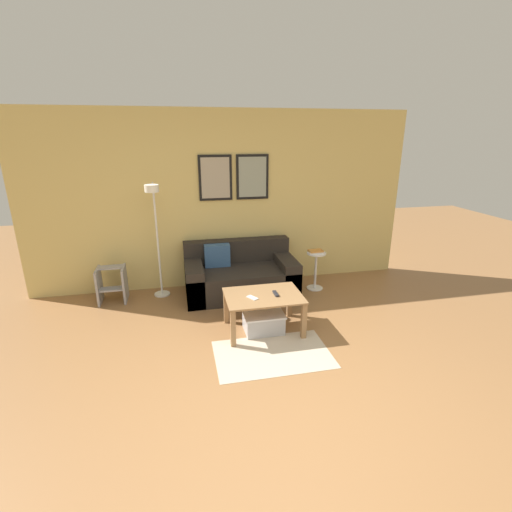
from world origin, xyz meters
TOP-DOWN VIEW (x-y plane):
  - ground_plane at (0.00, 0.00)m, footprint 16.00×16.00m
  - wall_back at (0.00, 3.16)m, footprint 5.60×0.09m
  - area_rug at (0.21, 1.06)m, footprint 1.21×0.77m
  - couch at (0.15, 2.71)m, footprint 1.56×0.85m
  - coffee_table at (0.23, 1.59)m, footprint 0.88×0.63m
  - storage_bin at (0.23, 1.56)m, footprint 0.47×0.36m
  - floor_lamp at (-0.96, 2.70)m, footprint 0.22×0.51m
  - side_table at (1.27, 2.62)m, footprint 0.28×0.28m
  - book_stack at (1.26, 2.62)m, footprint 0.23×0.18m
  - remote_control at (0.38, 1.57)m, footprint 0.04×0.15m
  - cell_phone at (0.09, 1.54)m, footprint 0.13×0.15m
  - step_stool at (-1.61, 2.80)m, footprint 0.37×0.35m

SIDE VIEW (x-z plane):
  - ground_plane at x=0.00m, z-range 0.00..0.00m
  - area_rug at x=0.21m, z-range 0.00..0.01m
  - storage_bin at x=0.23m, z-range 0.00..0.24m
  - step_stool at x=-1.61m, z-range 0.02..0.50m
  - couch at x=0.15m, z-range -0.10..0.63m
  - side_table at x=1.27m, z-range 0.05..0.61m
  - coffee_table at x=0.23m, z-range 0.14..0.59m
  - cell_phone at x=0.09m, z-range 0.45..0.46m
  - remote_control at x=0.38m, z-range 0.45..0.47m
  - book_stack at x=1.26m, z-range 0.56..0.60m
  - floor_lamp at x=-0.96m, z-range 0.28..1.90m
  - wall_back at x=0.00m, z-range 0.01..2.56m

